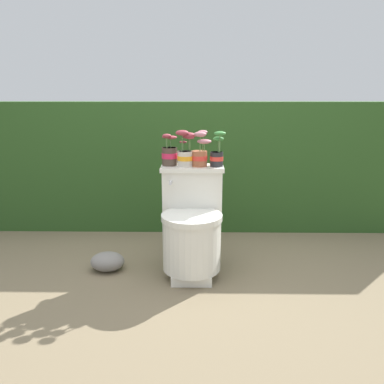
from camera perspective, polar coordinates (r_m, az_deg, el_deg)
The scene contains 8 objects.
ground_plane at distance 2.54m, azimuth -0.62°, elevation -13.16°, with size 12.00×12.00×0.00m, color #75664C.
hedge_backdrop at distance 3.51m, azimuth -0.14°, elevation 4.31°, with size 4.24×0.60×1.14m.
toilet at distance 2.52m, azimuth -0.02°, elevation -5.23°, with size 0.43×0.54×0.71m.
potted_plant_left at distance 2.59m, azimuth -3.46°, elevation 5.86°, with size 0.11×0.12×0.22m.
potted_plant_midleft at distance 2.55m, azimuth -1.00°, elevation 6.06°, with size 0.14×0.11×0.25m.
potted_plant_middle at distance 2.55m, azimuth 1.22°, elevation 5.90°, with size 0.14×0.11×0.25m.
potted_plant_midright at distance 2.55m, azimuth 3.84°, elevation 5.80°, with size 0.10×0.10×0.24m.
garden_stone at distance 2.70m, azimuth -12.75°, elevation -10.29°, with size 0.23×0.19×0.13m.
Camera 1 is at (0.06, -2.26, 1.16)m, focal length 35.00 mm.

